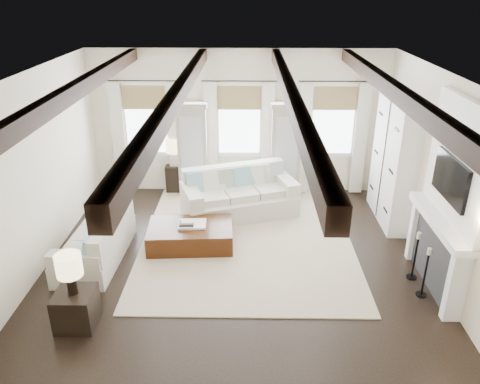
{
  "coord_description": "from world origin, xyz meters",
  "views": [
    {
      "loc": [
        0.18,
        -6.28,
        4.44
      ],
      "look_at": [
        0.06,
        1.04,
        1.15
      ],
      "focal_mm": 35.0,
      "sensor_mm": 36.0,
      "label": 1
    }
  ],
  "objects_px": {
    "sofa_left": "(99,241)",
    "side_table_back": "(176,178)",
    "sofa_back": "(238,196)",
    "side_table_front": "(76,309)",
    "ottoman": "(191,236)"
  },
  "relations": [
    {
      "from": "sofa_left",
      "to": "side_table_back",
      "type": "xyz_separation_m",
      "value": [
        0.92,
        2.97,
        -0.02
      ]
    },
    {
      "from": "sofa_back",
      "to": "side_table_front",
      "type": "height_order",
      "value": "sofa_back"
    },
    {
      "from": "sofa_left",
      "to": "ottoman",
      "type": "xyz_separation_m",
      "value": [
        1.54,
        0.46,
        -0.14
      ]
    },
    {
      "from": "side_table_front",
      "to": "ottoman",
      "type": "bearing_deg",
      "value": 58.45
    },
    {
      "from": "sofa_left",
      "to": "side_table_front",
      "type": "height_order",
      "value": "sofa_left"
    },
    {
      "from": "ottoman",
      "to": "side_table_front",
      "type": "height_order",
      "value": "side_table_front"
    },
    {
      "from": "sofa_left",
      "to": "sofa_back",
      "type": "bearing_deg",
      "value": 36.87
    },
    {
      "from": "sofa_left",
      "to": "ottoman",
      "type": "relative_size",
      "value": 1.32
    },
    {
      "from": "sofa_left",
      "to": "side_table_front",
      "type": "xyz_separation_m",
      "value": [
        0.19,
        -1.74,
        -0.07
      ]
    },
    {
      "from": "sofa_back",
      "to": "side_table_back",
      "type": "xyz_separation_m",
      "value": [
        -1.47,
        1.18,
        -0.09
      ]
    },
    {
      "from": "sofa_left",
      "to": "ottoman",
      "type": "height_order",
      "value": "sofa_left"
    },
    {
      "from": "ottoman",
      "to": "side_table_back",
      "type": "distance_m",
      "value": 2.59
    },
    {
      "from": "sofa_left",
      "to": "side_table_back",
      "type": "distance_m",
      "value": 3.11
    },
    {
      "from": "sofa_back",
      "to": "sofa_left",
      "type": "bearing_deg",
      "value": -143.13
    },
    {
      "from": "side_table_front",
      "to": "sofa_back",
      "type": "bearing_deg",
      "value": 58.1
    }
  ]
}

